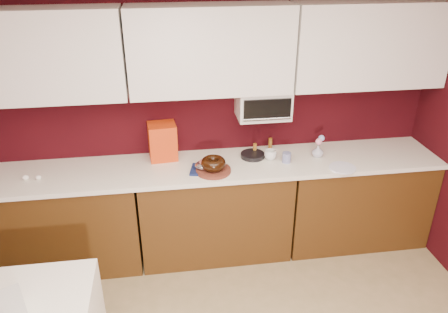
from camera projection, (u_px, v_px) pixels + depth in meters
wall_back at (209, 114)px, 3.88m from camera, size 4.00×0.02×2.50m
base_cabinet_left at (63, 222)px, 3.80m from camera, size 1.31×0.58×0.86m
base_cabinet_center at (215, 210)px, 3.97m from camera, size 1.31×0.58×0.86m
base_cabinet_right at (354, 199)px, 4.15m from camera, size 1.31×0.58×0.86m
countertop at (214, 166)px, 3.77m from camera, size 4.00×0.62×0.04m
upper_cabinet_left at (36, 56)px, 3.30m from camera, size 1.31×0.33×0.70m
upper_cabinet_center at (211, 50)px, 3.47m from camera, size 1.31×0.33×0.70m
upper_cabinet_right at (369, 45)px, 3.64m from camera, size 1.31×0.33×0.70m
toaster_oven at (263, 103)px, 3.76m from camera, size 0.45×0.30×0.25m
toaster_oven_door at (267, 110)px, 3.62m from camera, size 0.40×0.02×0.18m
toaster_oven_handle at (267, 119)px, 3.64m from camera, size 0.42×0.02×0.02m
cake_base at (213, 170)px, 3.64m from camera, size 0.38×0.38×0.03m
bundt_cake at (213, 163)px, 3.61m from camera, size 0.23×0.23×0.08m
navy_towel at (205, 170)px, 3.66m from camera, size 0.28×0.25×0.02m
foil_ham_nest at (205, 165)px, 3.64m from camera, size 0.21×0.20×0.06m
roasted_ham at (205, 162)px, 3.63m from camera, size 0.11×0.09×0.07m
pandoro_box at (163, 141)px, 3.81m from camera, size 0.25×0.24×0.32m
dark_pan at (253, 155)px, 3.88m from camera, size 0.24×0.24×0.04m
coffee_mug at (270, 154)px, 3.83m from camera, size 0.11×0.11×0.10m
blue_jar at (287, 158)px, 3.78m from camera, size 0.09×0.09×0.09m
flower_vase at (318, 150)px, 3.87m from camera, size 0.11×0.11×0.12m
flower_pink at (319, 142)px, 3.84m from camera, size 0.06×0.06×0.06m
flower_blue at (322, 138)px, 3.85m from camera, size 0.06×0.06×0.06m
china_plate at (342, 168)px, 3.70m from camera, size 0.26×0.26×0.01m
amber_bottle at (255, 149)px, 3.94m from camera, size 0.04×0.04×0.10m
egg_left at (38, 177)px, 3.52m from camera, size 0.06×0.05×0.04m
egg_right at (25, 177)px, 3.51m from camera, size 0.06×0.06×0.04m
amber_bottle_tall at (270, 144)px, 4.00m from camera, size 0.04×0.04×0.12m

